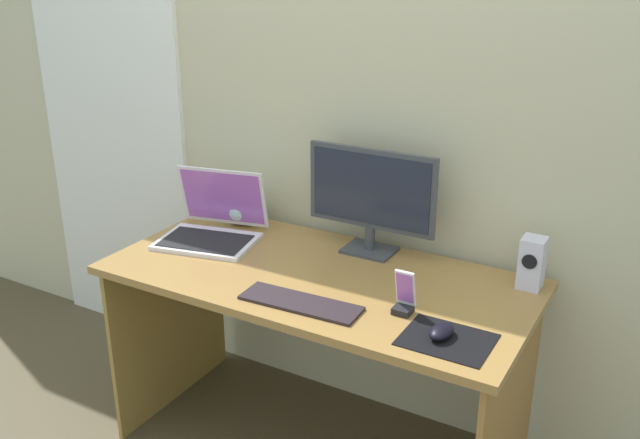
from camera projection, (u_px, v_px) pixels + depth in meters
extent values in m
cube|color=#C1BB99|center=(373.00, 98.00, 2.49)|extent=(6.00, 0.04, 2.50)
cube|color=white|center=(112.00, 125.00, 3.14)|extent=(0.82, 0.02, 2.02)
cube|color=olive|center=(317.00, 277.00, 2.36)|extent=(1.44, 0.69, 0.03)
cube|color=olive|center=(171.00, 322.00, 2.81)|extent=(0.02, 0.65, 0.70)
cube|color=#9F6F37|center=(506.00, 430.00, 2.18)|extent=(0.02, 0.65, 0.70)
cube|color=#3A3D44|center=(370.00, 250.00, 2.52)|extent=(0.18, 0.14, 0.01)
cylinder|color=#3A3D44|center=(370.00, 238.00, 2.51)|extent=(0.04, 0.04, 0.08)
cube|color=#3A3D44|center=(371.00, 189.00, 2.44)|extent=(0.48, 0.02, 0.29)
cube|color=#1E2333|center=(370.00, 190.00, 2.43)|extent=(0.45, 0.00, 0.25)
cube|color=silver|center=(532.00, 263.00, 2.23)|extent=(0.07, 0.08, 0.17)
cylinder|color=black|center=(529.00, 262.00, 2.19)|extent=(0.05, 0.00, 0.05)
cube|color=white|center=(207.00, 242.00, 2.59)|extent=(0.39, 0.32, 0.02)
cube|color=black|center=(205.00, 240.00, 2.58)|extent=(0.35, 0.26, 0.00)
cube|color=white|center=(223.00, 197.00, 2.68)|extent=(0.36, 0.14, 0.24)
cube|color=#A559BF|center=(222.00, 197.00, 2.68)|extent=(0.33, 0.12, 0.21)
sphere|color=silver|center=(243.00, 205.00, 2.77)|extent=(0.16, 0.16, 0.16)
cube|color=#281E24|center=(301.00, 303.00, 2.15)|extent=(0.39, 0.14, 0.01)
cube|color=black|center=(447.00, 340.00, 1.95)|extent=(0.25, 0.20, 0.00)
ellipsoid|color=black|center=(442.00, 331.00, 1.96)|extent=(0.07, 0.11, 0.04)
cube|color=black|center=(403.00, 310.00, 2.10)|extent=(0.06, 0.05, 0.02)
cube|color=white|center=(406.00, 288.00, 2.08)|extent=(0.06, 0.04, 0.12)
cube|color=#A559BF|center=(405.00, 288.00, 2.08)|extent=(0.05, 0.02, 0.10)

